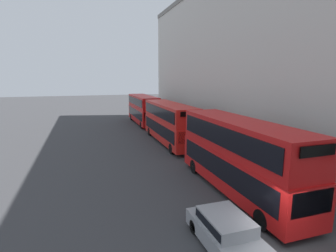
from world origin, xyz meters
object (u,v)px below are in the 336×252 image
Objects in this scene: bus_second_in_queue at (169,121)px; pedestrian at (183,129)px; bus_third_in_queue at (143,108)px; car_dark_sedan at (226,231)px; bus_leading at (239,154)px.

pedestrian is at bearing 47.38° from bus_second_in_queue.
bus_second_in_queue is 1.06× the size of bus_third_in_queue.
car_dark_sedan is 2.52× the size of pedestrian.
pedestrian reaches higher than car_dark_sedan.
bus_second_in_queue is at bearing -132.62° from pedestrian.
bus_leading is 25.66m from bus_third_in_queue.
bus_third_in_queue is at bearing 90.00° from bus_leading.
bus_leading is 1.01× the size of bus_third_in_queue.
bus_third_in_queue is at bearing 83.56° from car_dark_sedan.
bus_leading is at bearing 52.69° from car_dark_sedan.
bus_leading is at bearing -90.00° from bus_third_in_queue.
bus_leading is 5.87m from car_dark_sedan.
bus_third_in_queue is at bearing 90.00° from bus_second_in_queue.
bus_third_in_queue is 6.46× the size of pedestrian.
bus_leading is 0.96× the size of bus_second_in_queue.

